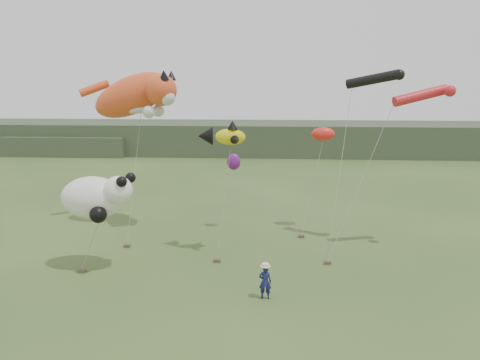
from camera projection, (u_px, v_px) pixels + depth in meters
The scene contains 9 objects.
ground at pixel (239, 297), 19.75m from camera, with size 120.00×120.00×0.00m, color #385123.
headland at pixel (241, 138), 63.32m from camera, with size 90.00×13.00×4.00m.
festival_attendant at pixel (265, 282), 19.50m from camera, with size 0.53×0.35×1.46m, color #161A52.
sandbag_anchors at pixel (214, 254), 24.58m from camera, with size 12.16×6.37×0.17m.
cat_kite at pixel (138, 95), 28.68m from camera, with size 6.71×3.58×3.98m.
fish_kite at pixel (221, 136), 24.01m from camera, with size 2.63×1.76×1.34m.
tube_kites at pixel (402, 87), 24.79m from camera, with size 5.32×2.73×1.96m.
panda_kite at pixel (97, 197), 22.33m from camera, with size 3.62×2.34×2.25m.
misc_kites at pixel (294, 143), 28.40m from camera, with size 6.52×1.16×2.61m.
Camera 1 is at (1.39, -18.36, 8.71)m, focal length 35.00 mm.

